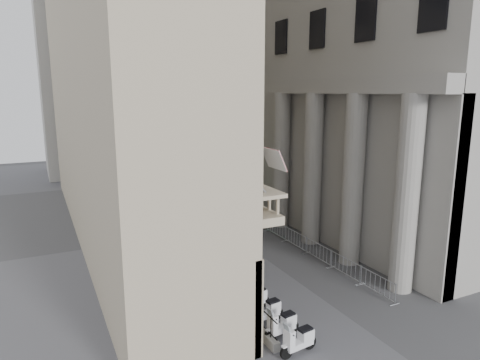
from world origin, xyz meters
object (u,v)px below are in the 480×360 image
object	(u,v)px
info_kiosk	(161,204)
scooter_0	(299,353)
security_tent	(202,189)
pedestrian_b	(208,188)
street_lamp	(169,149)
pedestrian_a	(226,200)

from	to	relation	value
info_kiosk	scooter_0	bearing A→B (deg)	-87.72
security_tent	info_kiosk	bearing A→B (deg)	112.19
security_tent	pedestrian_b	size ratio (longest dim) A/B	2.42
scooter_0	security_tent	bearing A→B (deg)	-15.02
security_tent	street_lamp	xyz separation A→B (m)	(-0.83, 5.46, 2.37)
scooter_0	pedestrian_b	distance (m)	25.84
street_lamp	info_kiosk	distance (m)	4.57
scooter_0	security_tent	distance (m)	16.83
security_tent	pedestrian_a	bearing A→B (deg)	46.57
info_kiosk	street_lamp	bearing A→B (deg)	42.76
street_lamp	pedestrian_a	distance (m)	6.50
security_tent	pedestrian_a	world-z (taller)	security_tent
pedestrian_b	pedestrian_a	bearing A→B (deg)	117.61
pedestrian_b	security_tent	bearing A→B (deg)	97.05
security_tent	pedestrian_a	distance (m)	5.60
info_kiosk	pedestrian_a	distance (m)	5.50
street_lamp	info_kiosk	bearing A→B (deg)	-117.27
street_lamp	pedestrian_a	world-z (taller)	street_lamp
scooter_0	pedestrian_a	size ratio (longest dim) A/B	0.81
pedestrian_a	security_tent	bearing A→B (deg)	62.89
scooter_0	street_lamp	bearing A→B (deg)	-10.93
info_kiosk	pedestrian_a	bearing A→B (deg)	-5.46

